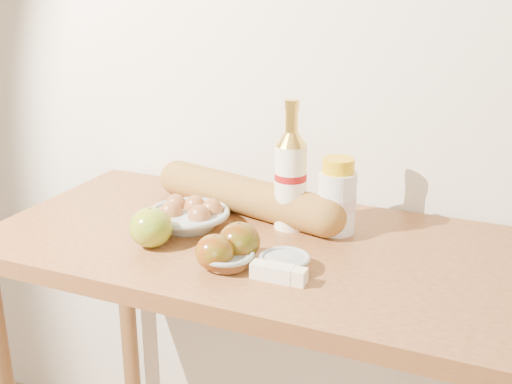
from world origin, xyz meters
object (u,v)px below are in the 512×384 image
bourbon_bottle (291,177)px  baguette (246,196)px  egg_bowl (189,216)px  table (261,291)px  cream_bottle (337,198)px

bourbon_bottle → baguette: (-0.13, 0.04, -0.07)m
egg_bowl → baguette: (0.08, 0.13, 0.02)m
table → egg_bowl: size_ratio=6.02×
table → bourbon_bottle: 0.26m
table → baguette: baguette is taller
table → cream_bottle: cream_bottle is taller
table → egg_bowl: 0.23m
egg_bowl → baguette: baguette is taller
cream_bottle → bourbon_bottle: bearing=-159.2°
table → baguette: bearing=126.4°
bourbon_bottle → egg_bowl: bourbon_bottle is taller
bourbon_bottle → cream_bottle: bourbon_bottle is taller
egg_bowl → table: bearing=-0.7°
egg_bowl → baguette: size_ratio=0.37×
cream_bottle → baguette: size_ratio=0.31×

